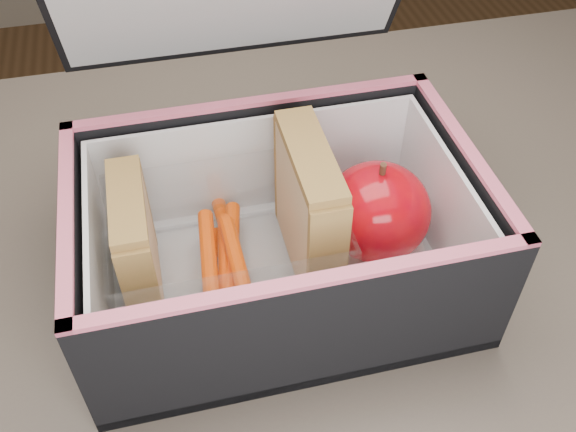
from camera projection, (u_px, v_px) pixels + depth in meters
name	position (u px, v px, depth m)	size (l,w,h in m)	color
kitchen_table	(279.00, 386.00, 0.55)	(1.20, 0.80, 0.75)	#50473C
lunch_bag	(277.00, 224.00, 0.48)	(0.29, 0.28, 0.28)	black
plastic_tub	(226.00, 245.00, 0.48)	(0.17, 0.12, 0.07)	white
sandwich_left	(137.00, 245.00, 0.46)	(0.02, 0.09, 0.10)	tan
sandwich_right	(309.00, 209.00, 0.48)	(0.03, 0.10, 0.11)	tan
carrot_sticks	(228.00, 258.00, 0.49)	(0.04, 0.15, 0.03)	#D23500
paper_napkin	(378.00, 250.00, 0.52)	(0.07, 0.08, 0.01)	white
red_apple	(377.00, 212.00, 0.49)	(0.11, 0.11, 0.09)	#960012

